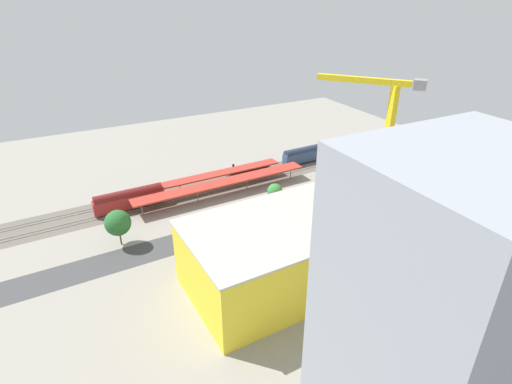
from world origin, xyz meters
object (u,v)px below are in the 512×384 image
at_px(tower_crane, 379,159).
at_px(box_truck_0, 205,245).
at_px(platform_canopy_near, 223,182).
at_px(street_tree_2, 336,175).
at_px(construction_building, 286,253).
at_px(street_tree_0, 341,172).
at_px(street_tree_1, 118,223).
at_px(passenger_coach, 306,154).
at_px(parked_car_1, 314,209).
at_px(freight_coach_far, 129,199).
at_px(parked_car_2, 289,216).
at_px(parked_car_3, 264,223).
at_px(parked_car_0, 341,202).
at_px(locomotive, 251,169).
at_px(street_tree_3, 275,191).
at_px(platform_canopy_far, 204,177).
at_px(traffic_light, 286,209).

xyz_separation_m(tower_crane, box_truck_0, (35.86, -16.35, -21.27)).
distance_m(platform_canopy_near, street_tree_2, 35.26).
xyz_separation_m(construction_building, street_tree_0, (-38.82, -30.52, -1.53)).
height_order(construction_building, street_tree_1, construction_building).
distance_m(passenger_coach, parked_car_1, 36.37).
relative_size(freight_coach_far, street_tree_2, 2.89).
height_order(parked_car_2, parked_car_3, parked_car_2).
bearing_deg(parked_car_0, parked_car_3, -0.57).
height_order(locomotive, freight_coach_far, freight_coach_far).
bearing_deg(parked_car_3, parked_car_0, 179.43).
height_order(platform_canopy_near, street_tree_3, street_tree_3).
xyz_separation_m(platform_canopy_far, parked_car_3, (-6.04, 27.76, -3.54)).
bearing_deg(street_tree_1, locomotive, -154.53).
height_order(locomotive, passenger_coach, passenger_coach).
height_order(box_truck_0, street_tree_0, street_tree_0).
distance_m(locomotive, parked_car_2, 31.67).
relative_size(platform_canopy_far, parked_car_2, 11.42).
height_order(locomotive, tower_crane, tower_crane).
bearing_deg(street_tree_0, construction_building, 38.17).
bearing_deg(street_tree_1, street_tree_3, 179.96).
bearing_deg(parked_car_3, parked_car_1, -179.52).
xyz_separation_m(locomotive, parked_car_0, (-13.20, 31.65, -0.90)).
bearing_deg(freight_coach_far, passenger_coach, -175.05).
relative_size(freight_coach_far, street_tree_1, 2.12).
relative_size(passenger_coach, street_tree_0, 2.26).
bearing_deg(locomotive, construction_building, 70.25).
bearing_deg(box_truck_0, platform_canopy_far, -110.72).
relative_size(passenger_coach, tower_crane, 0.46).
xyz_separation_m(passenger_coach, street_tree_0, (2.74, 22.63, 2.53)).
bearing_deg(parked_car_1, street_tree_0, -151.19).
distance_m(parked_car_0, traffic_light, 20.12).
height_order(construction_building, street_tree_0, construction_building).
xyz_separation_m(platform_canopy_far, street_tree_1, (29.24, 19.02, 1.89)).
distance_m(construction_building, street_tree_3, 34.16).
bearing_deg(street_tree_3, parked_car_1, 132.80).
relative_size(street_tree_2, traffic_light, 1.06).
relative_size(parked_car_1, construction_building, 0.12).
bearing_deg(parked_car_2, locomotive, -97.72).
height_order(platform_canopy_near, traffic_light, traffic_light).
relative_size(platform_canopy_far, parked_car_3, 11.41).
height_order(parked_car_1, street_tree_3, street_tree_3).
xyz_separation_m(street_tree_1, street_tree_2, (-65.95, -0.40, -1.47)).
xyz_separation_m(parked_car_0, parked_car_3, (25.51, -0.26, -0.07)).
xyz_separation_m(platform_canopy_near, freight_coach_far, (26.98, -4.29, -0.94)).
bearing_deg(passenger_coach, street_tree_2, 79.52).
bearing_deg(street_tree_3, parked_car_0, 152.32).
bearing_deg(parked_car_2, street_tree_0, -160.00).
distance_m(platform_canopy_near, tower_crane, 49.94).
relative_size(freight_coach_far, parked_car_0, 4.37).
xyz_separation_m(platform_canopy_near, parked_car_0, (-27.83, 21.81, -3.36)).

